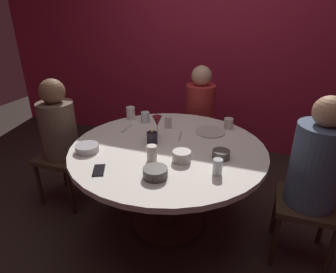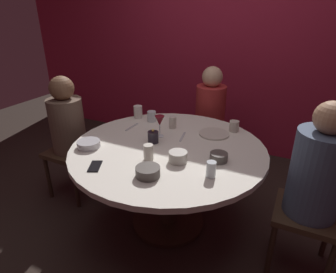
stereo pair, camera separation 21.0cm
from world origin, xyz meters
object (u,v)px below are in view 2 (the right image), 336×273
seated_diner_back (210,108)px  cup_by_right_diner (211,169)px  seated_diner_left (67,125)px  bowl_salad_center (178,157)px  bowl_serving_large (89,144)px  cup_near_candle (234,126)px  dining_table (168,161)px  cup_center_front (138,112)px  wine_glass (160,122)px  candle_holder (153,137)px  bowl_sauce_side (148,172)px  dinner_plate (214,134)px  seated_diner_right (317,175)px  cell_phone (95,166)px  bowl_small_white (219,157)px  cup_beside_wine (152,116)px  cup_far_edge (173,122)px  cup_by_left_diner (148,152)px

seated_diner_back → cup_by_right_diner: bearing=18.2°
seated_diner_left → bowl_salad_center: seated_diner_left is taller
bowl_serving_large → cup_near_candle: cup_near_candle is taller
dining_table → cup_center_front: bearing=140.8°
bowl_serving_large → wine_glass: bearing=46.1°
candle_holder → bowl_sauce_side: bearing=-65.2°
cup_by_right_diner → dining_table: bearing=147.8°
dinner_plate → bowl_salad_center: bowl_salad_center is taller
seated_diner_right → candle_holder: seated_diner_right is taller
cell_phone → bowl_salad_center: (0.46, 0.30, 0.03)m
cup_by_right_diner → bowl_small_white: bearing=93.9°
seated_diner_left → cup_center_front: seated_diner_left is taller
cup_near_candle → cup_beside_wine: size_ratio=0.95×
dining_table → candle_holder: 0.22m
bowl_sauce_side → cup_near_candle: size_ratio=1.69×
bowl_serving_large → bowl_salad_center: bowl_salad_center is taller
cup_by_right_diner → cup_center_front: cup_center_front is taller
bowl_small_white → cup_by_right_diner: size_ratio=1.16×
seated_diner_right → dinner_plate: bearing=-25.2°
cup_center_front → cup_far_edge: cup_center_front is taller
wine_glass → cup_center_front: wine_glass is taller
cup_near_candle → cup_center_front: (-0.89, -0.08, 0.01)m
candle_holder → dinner_plate: (0.38, 0.35, -0.04)m
cup_by_left_diner → cup_beside_wine: size_ratio=1.19×
cup_near_candle → seated_diner_left: bearing=-160.0°
dinner_plate → cell_phone: dinner_plate is taller
seated_diner_right → bowl_salad_center: (-0.84, -0.18, 0.02)m
dining_table → cup_far_edge: bearing=109.4°
dinner_plate → cup_beside_wine: (-0.61, 0.04, 0.04)m
bowl_salad_center → cup_far_edge: size_ratio=1.24×
seated_diner_right → bowl_serving_large: 1.55m
cell_phone → cup_near_candle: bearing=30.1°
cup_center_front → cup_far_edge: 0.41m
bowl_salad_center → bowl_sauce_side: (-0.09, -0.25, -0.01)m
seated_diner_left → wine_glass: (0.86, 0.13, 0.13)m
cell_phone → bowl_salad_center: size_ratio=1.11×
seated_diner_right → cup_near_candle: seated_diner_right is taller
seated_diner_left → dinner_plate: 1.30m
wine_glass → bowl_salad_center: size_ratio=1.39×
candle_holder → cup_beside_wine: size_ratio=1.17×
seated_diner_left → cup_beside_wine: bearing=31.8°
bowl_serving_large → bowl_sauce_side: 0.61m
cup_near_candle → cup_far_edge: cup_far_edge is taller
cup_by_left_diner → cup_beside_wine: bearing=117.2°
cell_phone → cup_center_front: bearing=78.2°
cup_near_candle → cup_center_front: bearing=-175.2°
dining_table → candle_holder: size_ratio=13.13×
dinner_plate → bowl_salad_center: size_ratio=1.94×
dining_table → wine_glass: bearing=136.2°
dining_table → dinner_plate: size_ratio=5.95×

